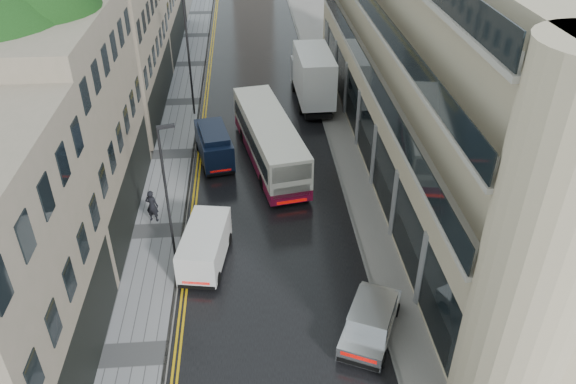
{
  "coord_description": "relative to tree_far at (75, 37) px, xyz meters",
  "views": [
    {
      "loc": [
        -0.84,
        -4.9,
        17.97
      ],
      "look_at": [
        0.91,
        18.0,
        2.99
      ],
      "focal_mm": 35.0,
      "sensor_mm": 36.0,
      "label": 1
    }
  ],
  "objects": [
    {
      "name": "road",
      "position": [
        12.2,
        -5.5,
        -6.22
      ],
      "size": [
        9.0,
        85.0,
        0.02
      ],
      "primitive_type": "cube",
      "color": "black",
      "rests_on": "ground"
    },
    {
      "name": "left_sidewalk",
      "position": [
        6.35,
        -5.5,
        -6.17
      ],
      "size": [
        2.7,
        85.0,
        0.12
      ],
      "primitive_type": "cube",
      "color": "gray",
      "rests_on": "ground"
    },
    {
      "name": "right_sidewalk",
      "position": [
        17.6,
        -5.5,
        -6.17
      ],
      "size": [
        1.8,
        85.0,
        0.12
      ],
      "primitive_type": "cube",
      "color": "slate",
      "rests_on": "ground"
    },
    {
      "name": "old_shop_row",
      "position": [
        2.75,
        -3.0,
        -0.23
      ],
      "size": [
        4.5,
        56.0,
        12.0
      ],
      "primitive_type": null,
      "color": "gray",
      "rests_on": "ground"
    },
    {
      "name": "modern_block",
      "position": [
        22.5,
        -7.0,
        0.77
      ],
      "size": [
        8.0,
        40.0,
        14.0
      ],
      "primitive_type": null,
      "color": "tan",
      "rests_on": "ground"
    },
    {
      "name": "tree_far",
      "position": [
        0.0,
        0.0,
        0.0
      ],
      "size": [
        9.24,
        9.24,
        12.46
      ],
      "primitive_type": null,
      "color": "black",
      "rests_on": "ground"
    },
    {
      "name": "cream_bus",
      "position": [
        12.0,
        -9.95,
        -4.73
      ],
      "size": [
        4.39,
        11.1,
        2.95
      ],
      "primitive_type": null,
      "rotation": [
        0.0,
        0.0,
        0.18
      ],
      "color": "white",
      "rests_on": "road"
    },
    {
      "name": "white_lorry",
      "position": [
        15.19,
        0.14,
        -4.07
      ],
      "size": [
        2.69,
        8.23,
        4.28
      ],
      "primitive_type": null,
      "rotation": [
        0.0,
        0.0,
        0.03
      ],
      "color": "white",
      "rests_on": "road"
    },
    {
      "name": "silver_hatchback",
      "position": [
        14.7,
        -22.59,
        -5.44
      ],
      "size": [
        3.36,
        4.5,
        1.54
      ],
      "primitive_type": null,
      "rotation": [
        0.0,
        0.0,
        -0.43
      ],
      "color": "#BABBBF",
      "rests_on": "road"
    },
    {
      "name": "white_van",
      "position": [
        7.9,
        -17.78,
        -5.24
      ],
      "size": [
        2.51,
        4.53,
        1.94
      ],
      "primitive_type": null,
      "rotation": [
        0.0,
        0.0,
        -0.16
      ],
      "color": "silver",
      "rests_on": "road"
    },
    {
      "name": "navy_van",
      "position": [
        8.55,
        -8.05,
        -5.04
      ],
      "size": [
        2.68,
        4.85,
        2.34
      ],
      "primitive_type": null,
      "rotation": [
        0.0,
        0.0,
        0.19
      ],
      "color": "black",
      "rests_on": "road"
    },
    {
      "name": "pedestrian",
      "position": [
        6.01,
        -12.85,
        -5.17
      ],
      "size": [
        0.78,
        0.62,
        1.89
      ],
      "primitive_type": "imported",
      "rotation": [
        0.0,
        0.0,
        2.87
      ],
      "color": "black",
      "rests_on": "left_sidewalk"
    },
    {
      "name": "lamp_post_near",
      "position": [
        7.41,
        -15.91,
        -2.57
      ],
      "size": [
        0.81,
        0.37,
        7.07
      ],
      "primitive_type": null,
      "rotation": [
        0.0,
        0.0,
        0.25
      ],
      "color": "black",
      "rests_on": "left_sidewalk"
    },
    {
      "name": "lamp_post_far",
      "position": [
        7.33,
        0.58,
        -1.8
      ],
      "size": [
        0.99,
        0.43,
        8.63
      ],
      "primitive_type": null,
      "rotation": [
        0.0,
        0.0,
        -0.23
      ],
      "color": "black",
      "rests_on": "left_sidewalk"
    }
  ]
}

